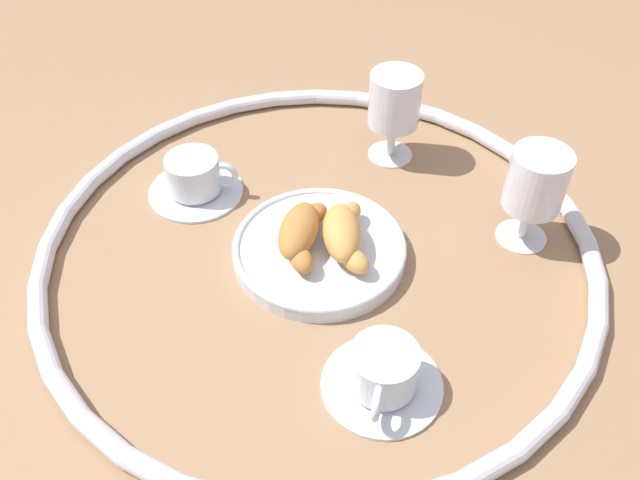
{
  "coord_description": "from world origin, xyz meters",
  "views": [
    {
      "loc": [
        0.62,
        -0.13,
        0.65
      ],
      "look_at": [
        0.01,
        0.0,
        0.03
      ],
      "focal_mm": 38.56,
      "sensor_mm": 36.0,
      "label": 1
    }
  ],
  "objects_px": {
    "coffee_cup_near": "(195,178)",
    "coffee_cup_far": "(383,374)",
    "pastry_plate": "(320,249)",
    "croissant_small": "(344,234)",
    "juice_glass_left": "(395,104)",
    "juice_glass_right": "(536,185)",
    "croissant_large": "(301,231)"
  },
  "relations": [
    {
      "from": "juice_glass_right",
      "to": "coffee_cup_near",
      "type": "bearing_deg",
      "value": -113.59
    },
    {
      "from": "juice_glass_left",
      "to": "pastry_plate",
      "type": "bearing_deg",
      "value": -38.38
    },
    {
      "from": "pastry_plate",
      "to": "croissant_small",
      "type": "relative_size",
      "value": 1.67
    },
    {
      "from": "pastry_plate",
      "to": "juice_glass_left",
      "type": "distance_m",
      "value": 0.26
    },
    {
      "from": "croissant_large",
      "to": "juice_glass_right",
      "type": "height_order",
      "value": "juice_glass_right"
    },
    {
      "from": "juice_glass_right",
      "to": "juice_glass_left",
      "type": "bearing_deg",
      "value": -149.86
    },
    {
      "from": "croissant_large",
      "to": "coffee_cup_far",
      "type": "relative_size",
      "value": 0.92
    },
    {
      "from": "coffee_cup_near",
      "to": "juice_glass_right",
      "type": "bearing_deg",
      "value": 66.41
    },
    {
      "from": "juice_glass_left",
      "to": "coffee_cup_near",
      "type": "bearing_deg",
      "value": -84.73
    },
    {
      "from": "pastry_plate",
      "to": "juice_glass_right",
      "type": "relative_size",
      "value": 1.62
    },
    {
      "from": "pastry_plate",
      "to": "croissant_large",
      "type": "bearing_deg",
      "value": -106.25
    },
    {
      "from": "coffee_cup_near",
      "to": "juice_glass_right",
      "type": "distance_m",
      "value": 0.46
    },
    {
      "from": "pastry_plate",
      "to": "croissant_small",
      "type": "xyz_separation_m",
      "value": [
        0.01,
        0.03,
        0.03
      ]
    },
    {
      "from": "coffee_cup_near",
      "to": "coffee_cup_far",
      "type": "bearing_deg",
      "value": 24.76
    },
    {
      "from": "croissant_large",
      "to": "coffee_cup_far",
      "type": "xyz_separation_m",
      "value": [
        0.22,
        0.05,
        -0.02
      ]
    },
    {
      "from": "pastry_plate",
      "to": "juice_glass_right",
      "type": "distance_m",
      "value": 0.29
    },
    {
      "from": "juice_glass_left",
      "to": "coffee_cup_far",
      "type": "bearing_deg",
      "value": -17.4
    },
    {
      "from": "pastry_plate",
      "to": "croissant_small",
      "type": "height_order",
      "value": "croissant_small"
    },
    {
      "from": "pastry_plate",
      "to": "juice_glass_left",
      "type": "height_order",
      "value": "juice_glass_left"
    },
    {
      "from": "croissant_small",
      "to": "coffee_cup_near",
      "type": "relative_size",
      "value": 1.0
    },
    {
      "from": "croissant_small",
      "to": "juice_glass_right",
      "type": "height_order",
      "value": "juice_glass_right"
    },
    {
      "from": "pastry_plate",
      "to": "juice_glass_left",
      "type": "xyz_separation_m",
      "value": [
        -0.19,
        0.15,
        0.08
      ]
    },
    {
      "from": "pastry_plate",
      "to": "croissant_small",
      "type": "bearing_deg",
      "value": 73.76
    },
    {
      "from": "juice_glass_left",
      "to": "juice_glass_right",
      "type": "bearing_deg",
      "value": 30.14
    },
    {
      "from": "juice_glass_left",
      "to": "croissant_large",
      "type": "bearing_deg",
      "value": -43.5
    },
    {
      "from": "pastry_plate",
      "to": "coffee_cup_near",
      "type": "xyz_separation_m",
      "value": [
        -0.16,
        -0.15,
        0.01
      ]
    },
    {
      "from": "coffee_cup_near",
      "to": "coffee_cup_far",
      "type": "height_order",
      "value": "same"
    },
    {
      "from": "juice_glass_right",
      "to": "croissant_small",
      "type": "bearing_deg",
      "value": -92.96
    },
    {
      "from": "croissant_small",
      "to": "juice_glass_left",
      "type": "xyz_separation_m",
      "value": [
        -0.2,
        0.12,
        0.05
      ]
    },
    {
      "from": "croissant_small",
      "to": "juice_glass_left",
      "type": "distance_m",
      "value": 0.24
    },
    {
      "from": "croissant_large",
      "to": "juice_glass_left",
      "type": "height_order",
      "value": "juice_glass_left"
    },
    {
      "from": "coffee_cup_near",
      "to": "juice_glass_left",
      "type": "distance_m",
      "value": 0.31
    }
  ]
}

